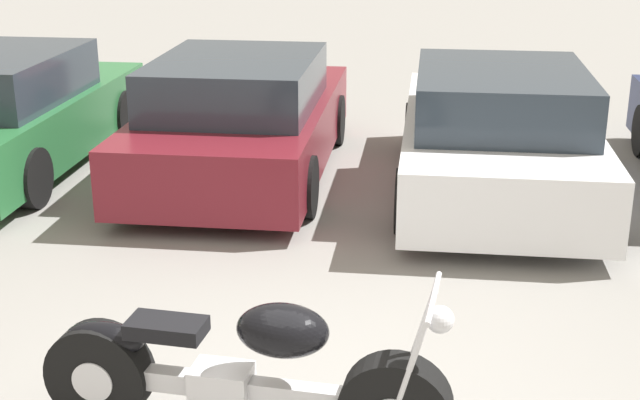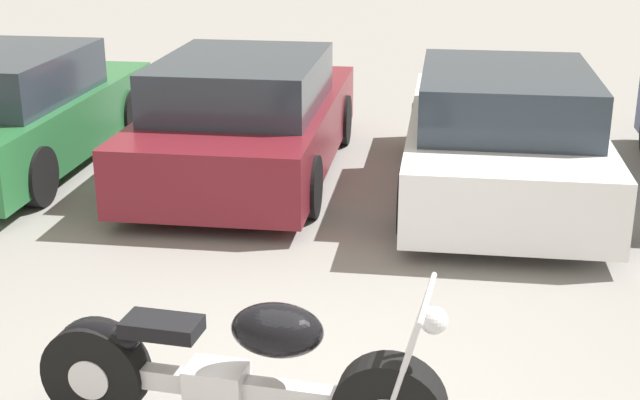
{
  "view_description": "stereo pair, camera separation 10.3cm",
  "coord_description": "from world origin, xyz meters",
  "views": [
    {
      "loc": [
        0.67,
        -4.42,
        3.0
      ],
      "look_at": [
        -0.09,
        1.68,
        0.85
      ],
      "focal_mm": 50.0,
      "sensor_mm": 36.0,
      "label": 1
    },
    {
      "loc": [
        0.77,
        -4.4,
        3.0
      ],
      "look_at": [
        -0.09,
        1.68,
        0.85
      ],
      "focal_mm": 50.0,
      "sensor_mm": 36.0,
      "label": 2
    }
  ],
  "objects": [
    {
      "name": "motorcycle",
      "position": [
        -0.34,
        -0.1,
        0.41
      ],
      "size": [
        2.38,
        0.69,
        1.02
      ],
      "color": "black",
      "rests_on": "ground_plane"
    },
    {
      "name": "parked_car_green",
      "position": [
        -4.07,
        4.78,
        0.63
      ],
      "size": [
        1.94,
        4.25,
        1.34
      ],
      "color": "#286B38",
      "rests_on": "ground_plane"
    },
    {
      "name": "parked_car_maroon",
      "position": [
        -1.35,
        4.84,
        0.63
      ],
      "size": [
        1.94,
        4.25,
        1.34
      ],
      "color": "maroon",
      "rests_on": "ground_plane"
    },
    {
      "name": "parked_car_white",
      "position": [
        1.37,
        4.54,
        0.63
      ],
      "size": [
        1.94,
        4.25,
        1.34
      ],
      "color": "white",
      "rests_on": "ground_plane"
    }
  ]
}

